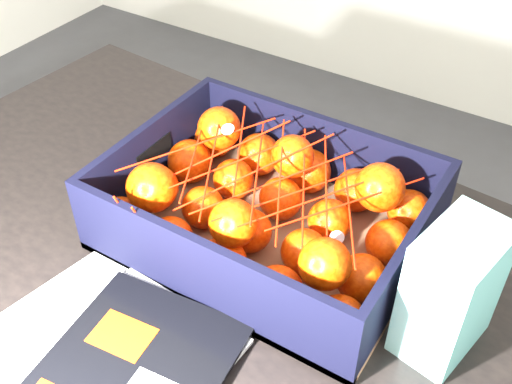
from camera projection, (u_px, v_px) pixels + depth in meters
The scene contains 6 objects.
table at pixel (196, 307), 0.94m from camera, with size 1.26×0.89×0.75m.
magazine_stack at pixel (98, 370), 0.73m from camera, with size 0.35×0.31×0.02m.
produce_crate at pixel (267, 218), 0.90m from camera, with size 0.44×0.33×0.13m.
clementine_heap at pixel (266, 206), 0.88m from camera, with size 0.41×0.31×0.12m.
mesh_net at pixel (261, 177), 0.84m from camera, with size 0.37×0.29×0.09m.
retail_carton at pixel (451, 291), 0.72m from camera, with size 0.08×0.12×0.18m, color white.
Camera 1 is at (0.68, -0.54, 1.40)m, focal length 43.06 mm.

